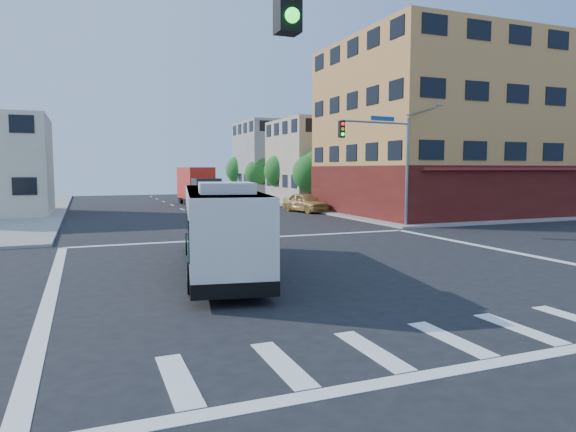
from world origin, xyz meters
name	(u,v)px	position (x,y,z in m)	size (l,w,h in m)	color
ground	(330,270)	(0.00, 0.00, 0.00)	(120.00, 120.00, 0.00)	black
sidewalk_ne	(456,198)	(35.00, 35.00, 0.07)	(50.00, 50.00, 0.15)	gray
corner_building_ne	(446,143)	(19.99, 18.48, 5.89)	(18.10, 15.44, 14.00)	#BA8042
building_east_near	(332,162)	(16.98, 33.98, 4.51)	(12.06, 10.06, 9.00)	#BCA790
building_east_far	(285,160)	(16.98, 47.98, 5.01)	(12.06, 10.06, 10.00)	#979792
signal_mast_ne	(386,149)	(9.08, 10.62, 4.98)	(7.91, 1.13, 8.07)	slate
signal_mast_sw	(17,56)	(-9.08, -10.64, 4.98)	(7.91, 1.01, 8.07)	slate
street_tree_a	(312,171)	(11.90, 27.92, 3.59)	(3.60, 3.60, 5.53)	#371E14
street_tree_b	(282,169)	(11.90, 35.92, 3.75)	(3.80, 3.80, 5.79)	#371E14
street_tree_c	(259,171)	(11.90, 43.92, 3.46)	(3.40, 3.40, 5.29)	#371E14
street_tree_d	(241,168)	(11.90, 51.92, 3.88)	(4.00, 4.00, 6.03)	#371E14
transit_bus	(220,226)	(-3.80, 1.55, 1.63)	(4.33, 11.52, 3.34)	black
box_truck	(198,187)	(2.57, 36.05, 1.90)	(2.96, 8.83, 3.93)	#222328
parked_car	(305,202)	(9.44, 23.89, 0.84)	(1.98, 4.93, 1.68)	tan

